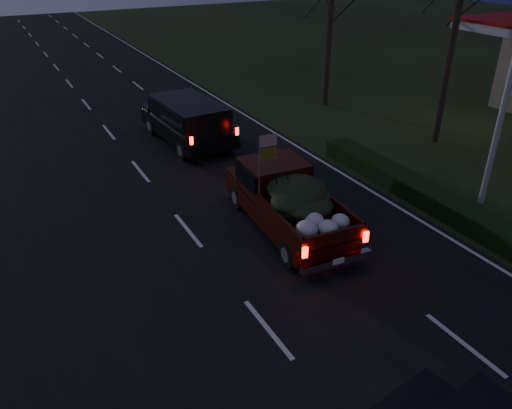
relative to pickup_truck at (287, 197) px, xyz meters
name	(u,v)px	position (x,y,z in m)	size (l,w,h in m)	color
ground	(268,329)	(-2.80, -3.77, -1.04)	(120.00, 120.00, 0.00)	black
road_asphalt	(268,329)	(-2.80, -3.77, -1.03)	(14.00, 120.00, 0.02)	black
hedge_row	(424,194)	(5.00, -0.77, -0.74)	(1.00, 10.00, 0.60)	black
bare_tree_far	(332,1)	(8.70, 10.23, 4.18)	(3.60, 3.60, 7.00)	black
pickup_truck	(287,197)	(0.00, 0.00, 0.00)	(2.43, 5.46, 2.79)	#371007
lead_suv	(188,117)	(0.01, 8.20, 0.12)	(2.52, 5.47, 1.54)	black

